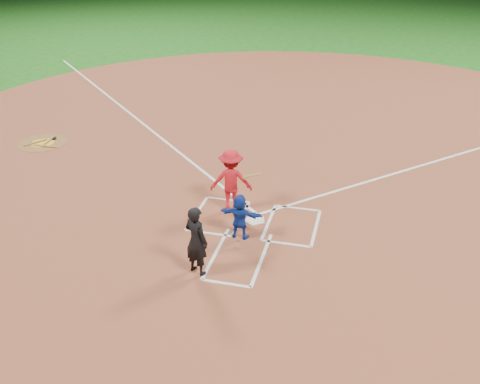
% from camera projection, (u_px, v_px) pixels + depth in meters
% --- Properties ---
extents(ground, '(120.00, 120.00, 0.00)m').
position_uv_depth(ground, '(255.00, 221.00, 13.94)').
color(ground, '#185916').
rests_on(ground, ground).
extents(home_plate_dirt, '(28.00, 28.00, 0.01)m').
position_uv_depth(home_plate_dirt, '(292.00, 138.00, 19.10)').
color(home_plate_dirt, brown).
rests_on(home_plate_dirt, ground).
extents(home_plate, '(0.60, 0.60, 0.02)m').
position_uv_depth(home_plate, '(255.00, 220.00, 13.93)').
color(home_plate, white).
rests_on(home_plate, home_plate_dirt).
extents(on_deck_circle, '(1.70, 1.70, 0.01)m').
position_uv_depth(on_deck_circle, '(43.00, 143.00, 18.70)').
color(on_deck_circle, brown).
rests_on(on_deck_circle, home_plate_dirt).
extents(on_deck_logo, '(0.80, 0.80, 0.00)m').
position_uv_depth(on_deck_logo, '(43.00, 143.00, 18.70)').
color(on_deck_logo, gold).
rests_on(on_deck_logo, on_deck_circle).
extents(on_deck_bat_a, '(0.15, 0.84, 0.06)m').
position_uv_depth(on_deck_bat_a, '(50.00, 140.00, 18.87)').
color(on_deck_bat_a, olive).
rests_on(on_deck_bat_a, on_deck_circle).
extents(on_deck_bat_b, '(0.48, 0.76, 0.06)m').
position_uv_depth(on_deck_bat_b, '(36.00, 142.00, 18.64)').
color(on_deck_bat_b, brown).
rests_on(on_deck_bat_b, on_deck_circle).
extents(on_deck_bat_c, '(0.84, 0.06, 0.06)m').
position_uv_depth(on_deck_bat_c, '(45.00, 146.00, 18.36)').
color(on_deck_bat_c, '#A8763D').
rests_on(on_deck_bat_c, on_deck_circle).
extents(bat_weight_donut, '(0.19, 0.19, 0.05)m').
position_uv_depth(bat_weight_donut, '(54.00, 138.00, 18.99)').
color(bat_weight_donut, black).
rests_on(bat_weight_donut, on_deck_circle).
extents(catcher, '(1.09, 0.42, 1.16)m').
position_uv_depth(catcher, '(240.00, 217.00, 12.94)').
color(catcher, '#1434A4').
rests_on(catcher, home_plate_dirt).
extents(umpire, '(0.71, 0.60, 1.64)m').
position_uv_depth(umpire, '(196.00, 241.00, 11.53)').
color(umpire, black).
rests_on(umpire, home_plate_dirt).
extents(chalk_markings, '(28.35, 17.32, 0.01)m').
position_uv_depth(chalk_markings, '(289.00, 146.00, 18.49)').
color(chalk_markings, white).
rests_on(chalk_markings, home_plate_dirt).
extents(batter_at_plate, '(1.39, 1.00, 1.72)m').
position_uv_depth(batter_at_plate, '(231.00, 180.00, 14.08)').
color(batter_at_plate, red).
rests_on(batter_at_plate, home_plate_dirt).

